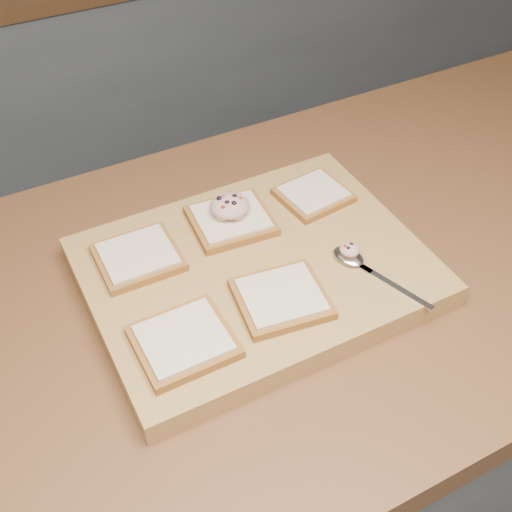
{
  "coord_description": "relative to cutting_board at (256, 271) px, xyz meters",
  "views": [
    {
      "loc": [
        -0.49,
        -0.62,
        1.63
      ],
      "look_at": [
        -0.17,
        0.0,
        0.95
      ],
      "focal_mm": 45.0,
      "sensor_mm": 36.0,
      "label": 1
    }
  ],
  "objects": [
    {
      "name": "bread_near_left",
      "position": [
        -0.16,
        -0.1,
        0.03
      ],
      "size": [
        0.13,
        0.12,
        0.02
      ],
      "color": "#A4602A",
      "rests_on": "cutting_board"
    },
    {
      "name": "ground",
      "position": [
        0.17,
        -0.0,
        -0.92
      ],
      "size": [
        4.0,
        4.0,
        0.0
      ],
      "primitive_type": "plane",
      "color": "#515459",
      "rests_on": "ground"
    },
    {
      "name": "back_counter",
      "position": [
        0.17,
        1.43,
        -0.45
      ],
      "size": [
        3.6,
        0.62,
        0.94
      ],
      "color": "slate",
      "rests_on": "ground"
    },
    {
      "name": "tuna_salad_dollop",
      "position": [
        0.01,
        0.1,
        0.05
      ],
      "size": [
        0.06,
        0.06,
        0.03
      ],
      "color": "tan",
      "rests_on": "bread_far_center"
    },
    {
      "name": "bread_far_center",
      "position": [
        0.01,
        0.1,
        0.03
      ],
      "size": [
        0.14,
        0.13,
        0.02
      ],
      "color": "#A4602A",
      "rests_on": "cutting_board"
    },
    {
      "name": "island_counter",
      "position": [
        0.17,
        -0.0,
        -0.47
      ],
      "size": [
        2.0,
        0.8,
        0.9
      ],
      "color": "slate",
      "rests_on": "ground"
    },
    {
      "name": "spoon_salad",
      "position": [
        0.13,
        -0.06,
        0.04
      ],
      "size": [
        0.03,
        0.03,
        0.02
      ],
      "color": "tan",
      "rests_on": "spoon"
    },
    {
      "name": "bread_far_right",
      "position": [
        0.16,
        0.09,
        0.03
      ],
      "size": [
        0.12,
        0.11,
        0.02
      ],
      "color": "#A4602A",
      "rests_on": "cutting_board"
    },
    {
      "name": "bread_near_center",
      "position": [
        -0.01,
        -0.09,
        0.03
      ],
      "size": [
        0.14,
        0.13,
        0.02
      ],
      "color": "#A4602A",
      "rests_on": "cutting_board"
    },
    {
      "name": "spoon",
      "position": [
        0.13,
        -0.07,
        0.03
      ],
      "size": [
        0.08,
        0.18,
        0.01
      ],
      "color": "silver",
      "rests_on": "cutting_board"
    },
    {
      "name": "bread_far_left",
      "position": [
        -0.16,
        0.09,
        0.03
      ],
      "size": [
        0.12,
        0.11,
        0.02
      ],
      "color": "#A4602A",
      "rests_on": "cutting_board"
    },
    {
      "name": "cutting_board",
      "position": [
        0.0,
        0.0,
        0.0
      ],
      "size": [
        0.51,
        0.39,
        0.04
      ],
      "primitive_type": "cube",
      "color": "tan",
      "rests_on": "island_counter"
    }
  ]
}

